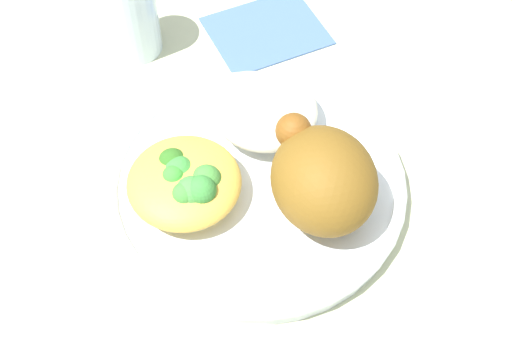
{
  "coord_description": "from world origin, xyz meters",
  "views": [
    {
      "loc": [
        -0.35,
        0.09,
        0.52
      ],
      "look_at": [
        0.0,
        0.0,
        0.03
      ],
      "focal_mm": 49.5,
      "sensor_mm": 36.0,
      "label": 1
    }
  ],
  "objects_px": {
    "mac_cheese_with_broccoli": "(185,182)",
    "napkin": "(266,30)",
    "rice_pile": "(265,110)",
    "water_glass": "(129,15)",
    "roasted_chicken": "(323,179)",
    "plate": "(256,184)"
  },
  "relations": [
    {
      "from": "mac_cheese_with_broccoli",
      "to": "napkin",
      "type": "height_order",
      "value": "mac_cheese_with_broccoli"
    },
    {
      "from": "rice_pile",
      "to": "water_glass",
      "type": "height_order",
      "value": "water_glass"
    },
    {
      "from": "roasted_chicken",
      "to": "napkin",
      "type": "xyz_separation_m",
      "value": [
        0.24,
        -0.02,
        -0.06
      ]
    },
    {
      "from": "roasted_chicken",
      "to": "napkin",
      "type": "height_order",
      "value": "roasted_chicken"
    },
    {
      "from": "napkin",
      "to": "water_glass",
      "type": "bearing_deg",
      "value": 84.59
    },
    {
      "from": "rice_pile",
      "to": "mac_cheese_with_broccoli",
      "type": "distance_m",
      "value": 0.1
    },
    {
      "from": "mac_cheese_with_broccoli",
      "to": "napkin",
      "type": "bearing_deg",
      "value": -32.4
    },
    {
      "from": "roasted_chicken",
      "to": "water_glass",
      "type": "distance_m",
      "value": 0.28
    },
    {
      "from": "rice_pile",
      "to": "water_glass",
      "type": "distance_m",
      "value": 0.18
    },
    {
      "from": "rice_pile",
      "to": "napkin",
      "type": "xyz_separation_m",
      "value": [
        0.14,
        -0.04,
        -0.04
      ]
    },
    {
      "from": "roasted_chicken",
      "to": "water_glass",
      "type": "xyz_separation_m",
      "value": [
        0.25,
        0.12,
        -0.02
      ]
    },
    {
      "from": "water_glass",
      "to": "plate",
      "type": "bearing_deg",
      "value": -160.66
    },
    {
      "from": "plate",
      "to": "roasted_chicken",
      "type": "distance_m",
      "value": 0.08
    },
    {
      "from": "rice_pile",
      "to": "napkin",
      "type": "height_order",
      "value": "rice_pile"
    },
    {
      "from": "mac_cheese_with_broccoli",
      "to": "water_glass",
      "type": "bearing_deg",
      "value": 3.31
    },
    {
      "from": "plate",
      "to": "roasted_chicken",
      "type": "relative_size",
      "value": 2.5
    },
    {
      "from": "plate",
      "to": "roasted_chicken",
      "type": "bearing_deg",
      "value": -133.76
    },
    {
      "from": "roasted_chicken",
      "to": "rice_pile",
      "type": "bearing_deg",
      "value": 11.1
    },
    {
      "from": "roasted_chicken",
      "to": "water_glass",
      "type": "relative_size",
      "value": 1.19
    },
    {
      "from": "napkin",
      "to": "rice_pile",
      "type": "bearing_deg",
      "value": 163.79
    },
    {
      "from": "rice_pile",
      "to": "mac_cheese_with_broccoli",
      "type": "relative_size",
      "value": 0.97
    },
    {
      "from": "plate",
      "to": "water_glass",
      "type": "distance_m",
      "value": 0.23
    }
  ]
}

